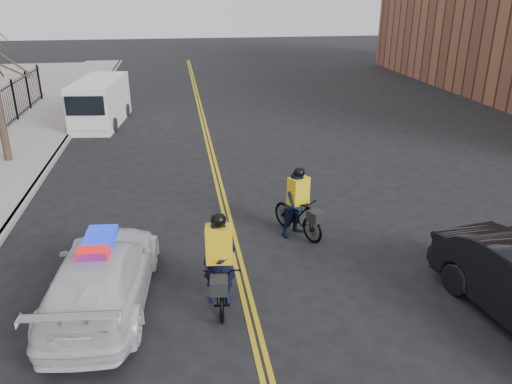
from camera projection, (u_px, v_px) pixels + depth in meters
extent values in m
plane|color=black|center=(246.00, 295.00, 10.75)|extent=(120.00, 120.00, 0.00)
cube|color=gold|center=(213.00, 170.00, 18.04)|extent=(0.10, 60.00, 0.01)
cube|color=gold|center=(218.00, 170.00, 18.07)|extent=(0.10, 60.00, 0.01)
cube|color=gray|center=(41.00, 178.00, 17.16)|extent=(0.20, 60.00, 0.15)
imported|color=silver|center=(102.00, 275.00, 10.19)|extent=(2.29, 4.84, 1.36)
cube|color=#0C26CC|center=(98.00, 242.00, 9.90)|extent=(0.67, 1.29, 0.16)
cube|color=white|center=(100.00, 102.00, 23.91)|extent=(2.40, 5.16, 2.12)
cube|color=white|center=(89.00, 116.00, 21.98)|extent=(1.87, 0.94, 1.11)
cube|color=black|center=(85.00, 106.00, 21.43)|extent=(1.66, 0.28, 0.83)
cylinder|color=black|center=(75.00, 125.00, 22.79)|extent=(0.30, 0.67, 0.65)
cylinder|color=black|center=(114.00, 124.00, 22.86)|extent=(0.30, 0.67, 0.65)
cylinder|color=black|center=(92.00, 110.00, 25.52)|extent=(0.30, 0.67, 0.65)
cylinder|color=black|center=(126.00, 110.00, 25.59)|extent=(0.30, 0.67, 0.65)
imported|color=black|center=(220.00, 278.00, 10.33)|extent=(0.96, 2.15, 1.09)
imported|color=black|center=(220.00, 262.00, 10.18)|extent=(0.73, 0.52, 1.88)
cube|color=yellow|center=(219.00, 244.00, 10.03)|extent=(0.57, 0.42, 0.79)
sphere|color=black|center=(218.00, 220.00, 9.82)|extent=(0.32, 0.32, 0.32)
cube|color=black|center=(219.00, 285.00, 9.54)|extent=(0.38, 0.42, 0.29)
imported|color=black|center=(298.00, 215.00, 13.15)|extent=(1.34, 1.92, 1.14)
imported|color=black|center=(298.00, 205.00, 13.04)|extent=(1.06, 0.98, 1.75)
cube|color=yellow|center=(298.00, 191.00, 12.89)|extent=(0.60, 0.53, 0.74)
sphere|color=black|center=(299.00, 173.00, 12.70)|extent=(0.30, 0.30, 0.30)
cube|color=black|center=(316.00, 216.00, 12.56)|extent=(0.45, 0.47, 0.27)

